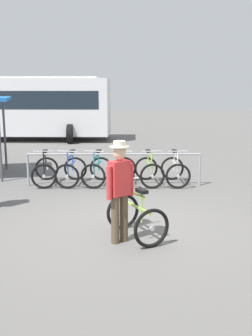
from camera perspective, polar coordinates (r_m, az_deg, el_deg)
name	(u,v)px	position (r m, az deg, el deg)	size (l,w,h in m)	color
ground_plane	(126,226)	(7.72, -0.01, -8.15)	(80.00, 80.00, 0.00)	#605E5B
bike_rack_rail	(114,160)	(10.63, -1.72, 1.17)	(4.59, 0.49, 0.88)	#99999E
racked_bike_black	(45,171)	(11.07, -11.33, -0.40)	(0.68, 1.11, 0.97)	black
racked_bike_blue	(71,171)	(10.96, -7.74, -0.40)	(0.86, 1.22, 0.98)	black
racked_bike_teal	(97,171)	(10.89, -4.09, -0.40)	(0.90, 1.21, 0.97)	black
racked_bike_orange	(123,171)	(10.87, -0.40, -0.40)	(0.83, 1.20, 0.97)	black
racked_bike_lime	(149,171)	(10.89, 3.29, -0.39)	(0.67, 1.09, 0.97)	black
racked_bike_white	(175,171)	(10.95, 6.94, -0.38)	(0.73, 1.12, 0.97)	black
featured_bicycle	(133,209)	(7.10, 0.99, -5.79)	(1.02, 1.26, 1.09)	black
person_with_featured_bike	(120,188)	(6.67, -0.92, -2.79)	(0.47, 0.35, 1.72)	brown
bus_distant	(8,105)	(20.94, -16.36, 8.58)	(10.23, 4.19, 3.08)	silver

